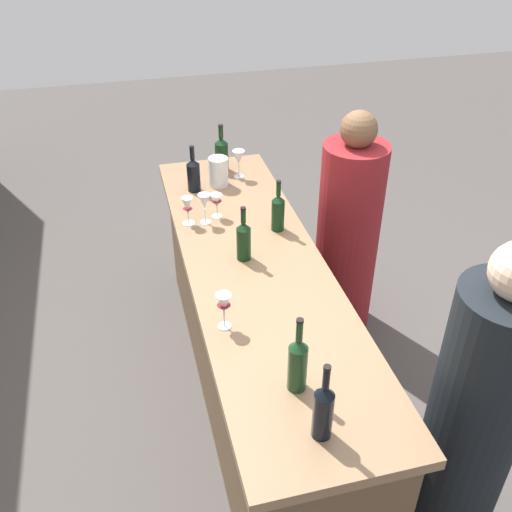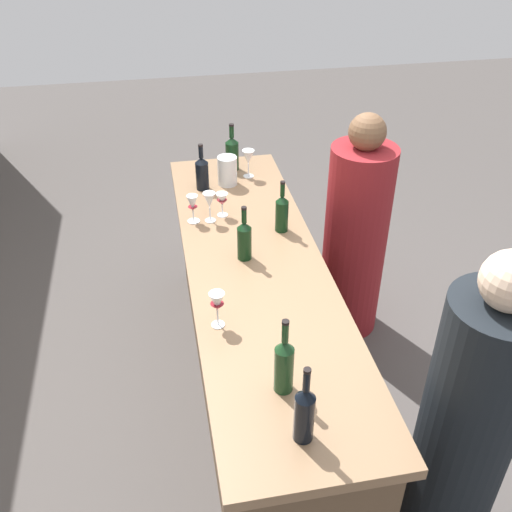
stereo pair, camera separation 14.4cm
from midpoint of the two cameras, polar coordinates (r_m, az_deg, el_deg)
ground_plane at (r=3.45m, az=-1.23°, el=-13.40°), size 12.00×12.00×0.00m
bar_counter at (r=3.12m, az=-1.34°, el=-7.69°), size 2.48×0.68×0.92m
wine_bottle_leftmost_near_black at (r=2.00m, az=4.52°, el=-14.91°), size 0.07×0.07×0.33m
wine_bottle_second_left_olive_green at (r=2.14m, az=2.17°, el=-10.48°), size 0.07×0.07×0.33m
wine_bottle_center_dark_green at (r=2.82m, az=-2.69°, el=1.60°), size 0.07×0.07×0.29m
wine_bottle_second_right_dark_green at (r=3.05m, az=0.82°, el=4.39°), size 0.07×0.07×0.29m
wine_bottle_rightmost_near_black at (r=3.47m, az=-7.37°, el=8.00°), size 0.08×0.08×0.29m
wine_bottle_far_right_dark_green at (r=3.70m, az=-4.54°, el=10.04°), size 0.08×0.08×0.30m
wine_glass_near_left at (r=3.60m, az=-2.89°, el=9.59°), size 0.08×0.08×0.18m
wine_glass_near_center at (r=3.19m, az=-5.21°, el=5.33°), size 0.07×0.07×0.14m
wine_glass_near_right at (r=3.13m, az=-6.42°, el=5.23°), size 0.07×0.07×0.17m
wine_glass_far_left at (r=2.41m, az=-4.92°, el=-4.86°), size 0.07×0.07×0.17m
wine_glass_far_center at (r=3.14m, az=-8.07°, el=4.80°), size 0.07×0.07×0.16m
water_pitcher at (r=3.53m, az=-4.90°, el=8.27°), size 0.12×0.12×0.18m
person_left_guest at (r=2.55m, az=19.16°, el=-14.76°), size 0.39×0.39×1.53m
person_center_guest at (r=3.57m, az=7.87°, el=2.00°), size 0.49×0.49×1.45m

